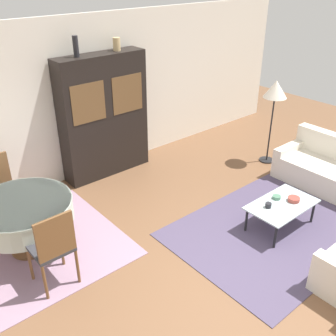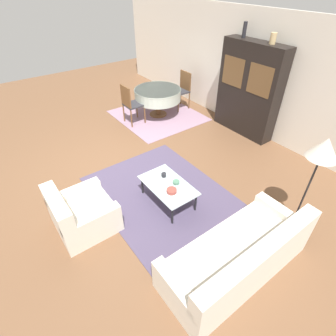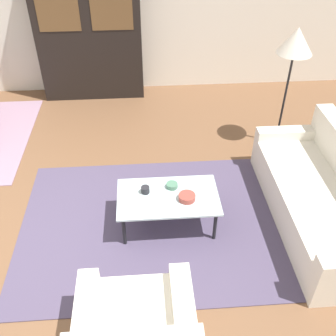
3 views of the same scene
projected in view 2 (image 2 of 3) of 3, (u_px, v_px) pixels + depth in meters
ground_plane at (114, 169)px, 5.42m from camera, size 14.00×14.00×0.00m
wall_back at (243, 71)px, 6.31m from camera, size 10.00×0.06×2.70m
area_rug at (164, 197)px, 4.77m from camera, size 2.83×2.09×0.01m
dining_rug at (158, 115)px, 7.39m from camera, size 2.22×2.10×0.01m
couch at (239, 257)px, 3.45m from camera, size 0.87×2.10×0.81m
armchair at (81, 214)px, 4.05m from camera, size 0.87×0.87×0.78m
coffee_table at (168, 186)px, 4.47m from camera, size 1.02×0.61×0.38m
display_cabinet at (248, 90)px, 6.09m from camera, size 1.56×0.39×2.11m
dining_table at (158, 95)px, 7.08m from camera, size 1.26×1.26×0.74m
dining_chair_near at (130, 102)px, 6.68m from camera, size 0.44×0.44×1.02m
dining_chair_far at (182, 88)px, 7.48m from camera, size 0.44×0.44×1.02m
floor_lamp at (323, 152)px, 3.52m from camera, size 0.42×0.42×1.56m
cup at (164, 175)px, 4.60m from camera, size 0.09×0.09×0.07m
bowl at (172, 191)px, 4.28m from camera, size 0.17×0.17×0.06m
bowl_small at (176, 182)px, 4.46m from camera, size 0.12×0.12×0.05m
vase_tall at (245, 30)px, 5.60m from camera, size 0.08×0.08×0.32m
vase_short at (273, 38)px, 5.17m from camera, size 0.12×0.12×0.21m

